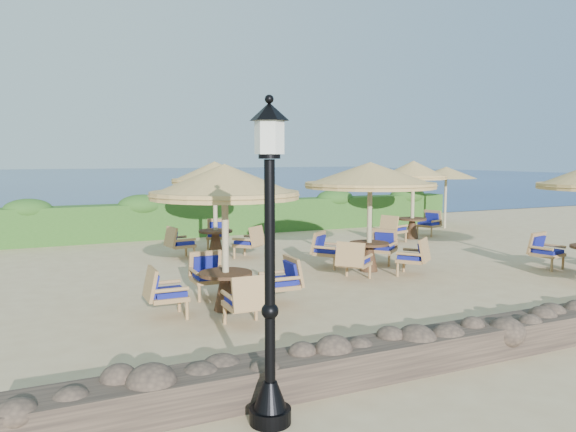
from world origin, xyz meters
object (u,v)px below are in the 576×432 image
Objects in this scene: extra_parasol at (446,173)px; cafe_set_0 at (225,212)px; cafe_set_1 at (370,193)px; lamp_post at (270,277)px; cafe_set_3 at (215,191)px; cafe_set_4 at (413,184)px.

cafe_set_0 is at bearing -146.53° from extra_parasol.
lamp_post is at bearing -130.41° from cafe_set_1.
extra_parasol is at bearing 11.30° from cafe_set_3.
extra_parasol is (12.60, 12.00, 0.62)m from lamp_post.
extra_parasol is 0.84× the size of cafe_set_4.
lamp_post is at bearing -136.40° from extra_parasol.
lamp_post is 1.18× the size of cafe_set_0.
lamp_post reaches higher than cafe_set_3.
cafe_set_3 is (2.61, 10.00, 0.26)m from lamp_post.
cafe_set_4 is at bearing 42.53° from cafe_set_1.
cafe_set_0 is at bearing -156.30° from cafe_set_1.
cafe_set_1 is at bearing 49.59° from lamp_post.
lamp_post is 14.05m from cafe_set_4.
cafe_set_1 is 1.11× the size of cafe_set_4.
cafe_set_3 is (-9.99, -2.00, -0.35)m from extra_parasol.
cafe_set_1 is at bearing -54.77° from cafe_set_3.
lamp_post is at bearing -133.38° from cafe_set_4.
cafe_set_3 is at bearing 75.38° from lamp_post.
extra_parasol is 0.75× the size of cafe_set_1.
extra_parasol is 9.33m from cafe_set_1.
extra_parasol is at bearing 33.47° from cafe_set_0.
cafe_set_1 is (4.30, 1.89, 0.12)m from cafe_set_0.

